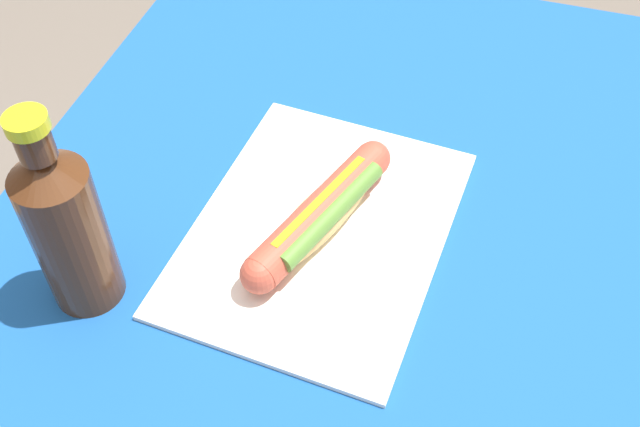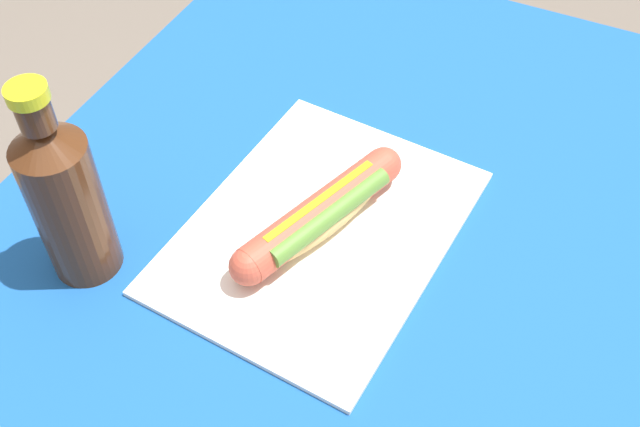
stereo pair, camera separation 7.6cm
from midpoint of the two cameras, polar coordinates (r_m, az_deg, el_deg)
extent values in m
cylinder|color=brown|center=(1.37, -6.19, 2.23)|extent=(0.07, 0.07, 0.71)
cylinder|color=brown|center=(1.32, 18.46, -3.43)|extent=(0.07, 0.07, 0.71)
cube|color=brown|center=(0.76, 0.34, -6.33)|extent=(1.03, 0.75, 0.03)
cube|color=#19519E|center=(0.75, 0.34, -5.58)|extent=(1.09, 0.81, 0.00)
cube|color=white|center=(0.78, -2.78, -1.46)|extent=(0.34, 0.27, 0.01)
ellipsoid|color=#DBB26B|center=(0.76, -2.85, -0.33)|extent=(0.19, 0.10, 0.04)
cylinder|color=#BC4C38|center=(0.76, -2.86, -0.09)|extent=(0.19, 0.10, 0.04)
sphere|color=#BC4C38|center=(0.72, -7.62, -4.74)|extent=(0.04, 0.04, 0.04)
sphere|color=#BC4C38|center=(0.81, 1.33, 4.02)|extent=(0.04, 0.04, 0.04)
cube|color=yellow|center=(0.75, -2.91, 0.79)|extent=(0.14, 0.06, 0.00)
cylinder|color=#568433|center=(0.75, -2.05, -0.22)|extent=(0.15, 0.07, 0.02)
cylinder|color=#4C2814|center=(0.73, -21.07, -1.92)|extent=(0.07, 0.07, 0.16)
cone|color=#4C2814|center=(0.66, -23.19, 3.05)|extent=(0.07, 0.07, 0.02)
cylinder|color=#4C2814|center=(0.65, -23.90, 4.70)|extent=(0.03, 0.03, 0.03)
cylinder|color=yellow|center=(0.63, -24.48, 6.04)|extent=(0.03, 0.03, 0.01)
camera|label=1|loc=(0.04, -92.87, -3.27)|focal=42.63mm
camera|label=2|loc=(0.04, 87.13, 3.27)|focal=42.63mm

